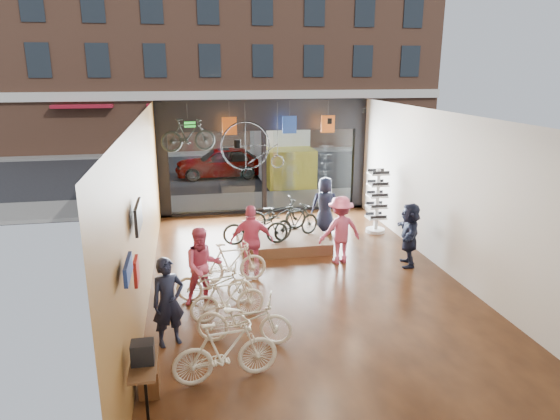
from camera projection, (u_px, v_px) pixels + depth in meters
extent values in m
cube|color=black|center=(305.00, 282.00, 11.60)|extent=(7.00, 12.00, 0.04)
cube|color=black|center=(307.00, 115.00, 10.55)|extent=(7.00, 12.00, 0.04)
cube|color=olive|center=(142.00, 210.00, 10.44)|extent=(0.04, 12.00, 3.80)
cube|color=beige|center=(452.00, 195.00, 11.70)|extent=(0.04, 12.00, 3.80)
cube|color=beige|center=(436.00, 344.00, 5.38)|extent=(7.00, 0.04, 3.80)
cube|color=#198C26|center=(190.00, 124.00, 15.89)|extent=(0.35, 0.06, 0.18)
cube|color=black|center=(237.00, 165.00, 25.77)|extent=(30.00, 18.00, 0.02)
cube|color=slate|center=(259.00, 201.00, 18.38)|extent=(30.00, 2.40, 0.12)
cube|color=slate|center=(230.00, 151.00, 29.54)|extent=(30.00, 2.00, 0.12)
cube|color=brown|center=(223.00, 30.00, 30.01)|extent=(26.00, 5.00, 14.00)
imported|color=gray|center=(221.00, 162.00, 22.56)|extent=(4.12, 1.66, 1.40)
imported|color=#EEE6CE|center=(225.00, 351.00, 7.79)|extent=(1.74, 0.69, 1.02)
imported|color=#EEE6CE|center=(244.00, 320.00, 8.88)|extent=(1.83, 1.05, 0.91)
imported|color=#EEE6CE|center=(227.00, 298.00, 9.71)|extent=(1.55, 0.66, 0.90)
imported|color=#EEE6CE|center=(215.00, 283.00, 10.45)|extent=(1.73, 0.96, 0.86)
imported|color=#EEE6CE|center=(232.00, 263.00, 11.40)|extent=(1.66, 0.62, 0.97)
cube|color=brown|center=(283.00, 242.00, 13.80)|extent=(2.40, 1.80, 0.30)
imported|color=black|center=(256.00, 228.00, 13.06)|extent=(1.74, 0.68, 0.90)
imported|color=black|center=(296.00, 221.00, 13.56)|extent=(1.56, 1.08, 0.92)
imported|color=black|center=(276.00, 215.00, 14.16)|extent=(1.83, 0.77, 0.94)
imported|color=#161C33|center=(168.00, 302.00, 8.74)|extent=(0.70, 0.59, 1.63)
imported|color=#CC4C72|center=(203.00, 266.00, 10.30)|extent=(0.90, 0.75, 1.66)
imported|color=#CC4C72|center=(252.00, 241.00, 11.72)|extent=(1.04, 0.51, 1.73)
imported|color=#CC4C72|center=(340.00, 230.00, 12.49)|extent=(1.21, 0.82, 1.74)
imported|color=#161C33|center=(325.00, 205.00, 14.86)|extent=(0.93, 0.72, 1.69)
imported|color=#161C33|center=(409.00, 234.00, 12.35)|extent=(0.92, 1.57, 1.61)
imported|color=black|center=(188.00, 135.00, 14.32)|extent=(1.64, 0.75, 0.95)
cube|color=#CC5919|center=(229.00, 126.00, 15.46)|extent=(0.45, 0.03, 0.55)
cube|color=#1E3F99|center=(290.00, 125.00, 15.80)|extent=(0.45, 0.03, 0.55)
cube|color=#CC5919|center=(328.00, 124.00, 16.03)|extent=(0.45, 0.03, 0.55)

